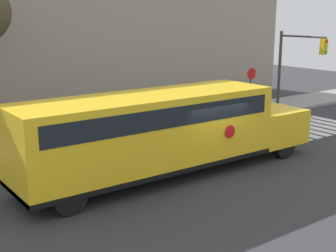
{
  "coord_description": "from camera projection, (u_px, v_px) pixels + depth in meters",
  "views": [
    {
      "loc": [
        -10.4,
        -12.06,
        5.49
      ],
      "look_at": [
        -0.85,
        1.0,
        1.61
      ],
      "focal_mm": 50.0,
      "sensor_mm": 36.0,
      "label": 1
    }
  ],
  "objects": [
    {
      "name": "ground_plane",
      "position": [
        204.0,
        172.0,
        16.72
      ],
      "size": [
        60.0,
        60.0,
        0.0
      ],
      "primitive_type": "plane",
      "color": "#333335"
    },
    {
      "name": "sidewalk_strip",
      "position": [
        113.0,
        133.0,
        21.8
      ],
      "size": [
        44.0,
        3.0,
        0.15
      ],
      "color": "gray",
      "rests_on": "ground"
    },
    {
      "name": "building_backdrop",
      "position": [
        52.0,
        26.0,
        25.79
      ],
      "size": [
        32.0,
        4.0,
        9.69
      ],
      "color": "#9E937F",
      "rests_on": "ground"
    },
    {
      "name": "crosswalk_stripes",
      "position": [
        306.0,
        128.0,
        23.08
      ],
      "size": [
        5.4,
        3.2,
        0.01
      ],
      "color": "white",
      "rests_on": "ground"
    },
    {
      "name": "school_bus",
      "position": [
        162.0,
        129.0,
        15.88
      ],
      "size": [
        11.53,
        2.57,
        2.92
      ],
      "color": "yellow",
      "rests_on": "ground"
    },
    {
      "name": "stop_sign",
      "position": [
        251.0,
        86.0,
        25.01
      ],
      "size": [
        0.62,
        0.1,
        2.71
      ],
      "color": "#38383A",
      "rests_on": "ground"
    },
    {
      "name": "traffic_light",
      "position": [
        295.0,
        61.0,
        25.0
      ],
      "size": [
        0.28,
        2.99,
        4.6
      ],
      "color": "#38383A",
      "rests_on": "ground"
    }
  ]
}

